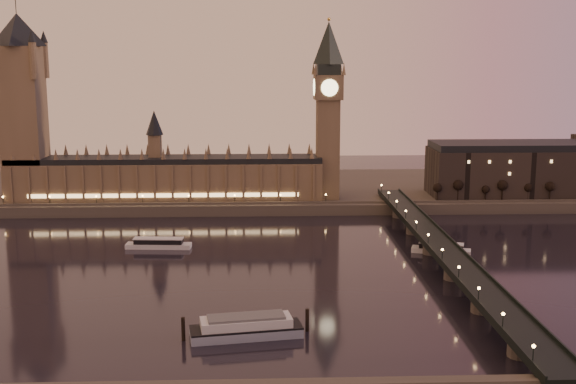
# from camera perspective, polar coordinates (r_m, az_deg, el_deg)

# --- Properties ---
(ground) EXTENTS (700.00, 700.00, 0.00)m
(ground) POSITION_cam_1_polar(r_m,az_deg,el_deg) (308.63, -4.89, -6.02)
(ground) COLOR black
(ground) RESTS_ON ground
(far_embankment) EXTENTS (560.00, 130.00, 6.00)m
(far_embankment) POSITION_cam_1_polar(r_m,az_deg,el_deg) (468.42, -0.31, 0.17)
(far_embankment) COLOR #423D35
(far_embankment) RESTS_ON ground
(palace_of_westminster) EXTENTS (180.00, 26.62, 52.00)m
(palace_of_westminster) POSITION_cam_1_polar(r_m,az_deg,el_deg) (425.18, -9.61, 1.50)
(palace_of_westminster) COLOR brown
(palace_of_westminster) RESTS_ON ground
(victoria_tower) EXTENTS (31.68, 31.68, 118.00)m
(victoria_tower) POSITION_cam_1_polar(r_m,az_deg,el_deg) (438.18, -20.28, 7.06)
(victoria_tower) COLOR brown
(victoria_tower) RESTS_ON ground
(big_ben) EXTENTS (17.68, 17.68, 104.00)m
(big_ben) POSITION_cam_1_polar(r_m,az_deg,el_deg) (418.85, 3.19, 7.31)
(big_ben) COLOR brown
(big_ben) RESTS_ON ground
(westminster_bridge) EXTENTS (13.20, 260.00, 15.30)m
(westminster_bridge) POSITION_cam_1_polar(r_m,az_deg,el_deg) (316.21, 11.97, -4.77)
(westminster_bridge) COLOR black
(westminster_bridge) RESTS_ON ground
(city_block) EXTENTS (155.00, 45.00, 34.00)m
(city_block) POSITION_cam_1_polar(r_m,az_deg,el_deg) (467.45, 20.49, 1.86)
(city_block) COLOR black
(city_block) RESTS_ON ground
(bare_tree_0) EXTENTS (5.15, 5.15, 10.46)m
(bare_tree_0) POSITION_cam_1_polar(r_m,az_deg,el_deg) (423.30, 11.59, 0.30)
(bare_tree_0) COLOR black
(bare_tree_0) RESTS_ON ground
(bare_tree_1) EXTENTS (5.15, 5.15, 10.46)m
(bare_tree_1) POSITION_cam_1_polar(r_m,az_deg,el_deg) (426.73, 13.36, 0.31)
(bare_tree_1) COLOR black
(bare_tree_1) RESTS_ON ground
(bare_tree_2) EXTENTS (5.15, 5.15, 10.46)m
(bare_tree_2) POSITION_cam_1_polar(r_m,az_deg,el_deg) (430.56, 15.10, 0.32)
(bare_tree_2) COLOR black
(bare_tree_2) RESTS_ON ground
(bare_tree_3) EXTENTS (5.15, 5.15, 10.46)m
(bare_tree_3) POSITION_cam_1_polar(r_m,az_deg,el_deg) (434.79, 16.81, 0.33)
(bare_tree_3) COLOR black
(bare_tree_3) RESTS_ON ground
(bare_tree_4) EXTENTS (5.15, 5.15, 10.46)m
(bare_tree_4) POSITION_cam_1_polar(r_m,az_deg,el_deg) (439.39, 18.48, 0.34)
(bare_tree_4) COLOR black
(bare_tree_4) RESTS_ON ground
(bare_tree_5) EXTENTS (5.15, 5.15, 10.46)m
(bare_tree_5) POSITION_cam_1_polar(r_m,az_deg,el_deg) (444.36, 20.12, 0.35)
(bare_tree_5) COLOR black
(bare_tree_5) RESTS_ON ground
(cruise_boat_a) EXTENTS (30.75, 8.76, 4.86)m
(cruise_boat_a) POSITION_cam_1_polar(r_m,az_deg,el_deg) (343.76, -10.19, -4.04)
(cruise_boat_a) COLOR silver
(cruise_boat_a) RESTS_ON ground
(cruise_boat_b) EXTENTS (27.10, 14.31, 4.86)m
(cruise_boat_b) POSITION_cam_1_polar(r_m,az_deg,el_deg) (337.25, 12.00, -4.39)
(cruise_boat_b) COLOR silver
(cruise_boat_b) RESTS_ON ground
(moored_barge) EXTENTS (40.87, 15.47, 7.58)m
(moored_barge) POSITION_cam_1_polar(r_m,az_deg,el_deg) (234.91, -3.32, -10.62)
(moored_barge) COLOR #8B98B1
(moored_barge) RESTS_ON ground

